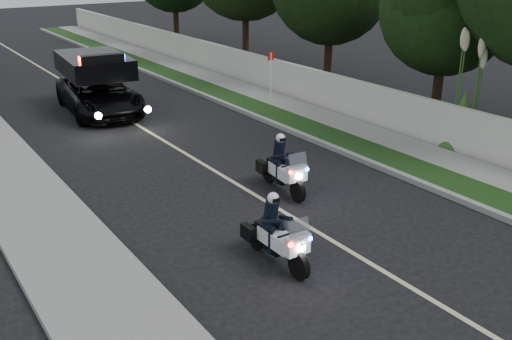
# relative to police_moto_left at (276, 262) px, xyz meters

# --- Properties ---
(ground) EXTENTS (120.00, 120.00, 0.00)m
(ground) POSITION_rel_police_moto_left_xyz_m (1.58, -0.65, 0.00)
(ground) COLOR black
(ground) RESTS_ON ground
(curb_right) EXTENTS (0.20, 60.00, 0.15)m
(curb_right) POSITION_rel_police_moto_left_xyz_m (5.68, 9.35, 0.07)
(curb_right) COLOR gray
(curb_right) RESTS_ON ground
(grass_verge) EXTENTS (1.20, 60.00, 0.16)m
(grass_verge) POSITION_rel_police_moto_left_xyz_m (6.38, 9.35, 0.08)
(grass_verge) COLOR #193814
(grass_verge) RESTS_ON ground
(sidewalk_right) EXTENTS (1.40, 60.00, 0.16)m
(sidewalk_right) POSITION_rel_police_moto_left_xyz_m (7.68, 9.35, 0.08)
(sidewalk_right) COLOR gray
(sidewalk_right) RESTS_ON ground
(property_wall) EXTENTS (0.22, 60.00, 1.50)m
(property_wall) POSITION_rel_police_moto_left_xyz_m (8.68, 9.35, 0.75)
(property_wall) COLOR beige
(property_wall) RESTS_ON ground
(curb_left) EXTENTS (0.20, 60.00, 0.15)m
(curb_left) POSITION_rel_police_moto_left_xyz_m (-2.52, 9.35, 0.07)
(curb_left) COLOR gray
(curb_left) RESTS_ON ground
(lane_marking) EXTENTS (0.12, 50.00, 0.01)m
(lane_marking) POSITION_rel_police_moto_left_xyz_m (1.58, 9.35, 0.00)
(lane_marking) COLOR #BFB78C
(lane_marking) RESTS_ON ground
(police_moto_left) EXTENTS (0.63, 1.80, 1.53)m
(police_moto_left) POSITION_rel_police_moto_left_xyz_m (0.00, 0.00, 0.00)
(police_moto_left) COLOR white
(police_moto_left) RESTS_ON ground
(police_moto_right) EXTENTS (0.85, 1.91, 1.57)m
(police_moto_right) POSITION_rel_police_moto_left_xyz_m (2.34, 2.98, 0.00)
(police_moto_right) COLOR silver
(police_moto_right) RESTS_ON ground
(police_suv) EXTENTS (2.97, 5.54, 2.59)m
(police_suv) POSITION_rel_police_moto_left_xyz_m (1.07, 13.31, 0.00)
(police_suv) COLOR black
(police_suv) RESTS_ON ground
(sign_post) EXTENTS (0.38, 0.38, 2.16)m
(sign_post) POSITION_rel_police_moto_left_xyz_m (7.58, 10.97, 0.00)
(sign_post) COLOR #AD0D0C
(sign_post) RESTS_ON ground
(pampas_far) EXTENTS (1.48, 1.48, 4.22)m
(pampas_far) POSITION_rel_police_moto_left_xyz_m (9.18, 2.66, 0.00)
(pampas_far) COLOR beige
(pampas_far) RESTS_ON ground
(tree_right_a) EXTENTS (5.66, 5.66, 7.91)m
(tree_right_a) POSITION_rel_police_moto_left_xyz_m (11.15, 5.33, 0.00)
(tree_right_a) COLOR #183310
(tree_right_a) RESTS_ON ground
(tree_right_c) EXTENTS (5.66, 5.66, 8.90)m
(tree_right_c) POSITION_rel_police_moto_left_xyz_m (11.45, 11.89, 0.00)
(tree_right_c) COLOR black
(tree_right_c) RESTS_ON ground
(tree_right_d) EXTENTS (7.32, 7.32, 10.44)m
(tree_right_d) POSITION_rel_police_moto_left_xyz_m (11.67, 19.20, 0.00)
(tree_right_d) COLOR #1E3812
(tree_right_d) RESTS_ON ground
(tree_right_e) EXTENTS (6.45, 6.45, 9.24)m
(tree_right_e) POSITION_rel_police_moto_left_xyz_m (11.61, 27.68, 0.00)
(tree_right_e) COLOR #123310
(tree_right_e) RESTS_ON ground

